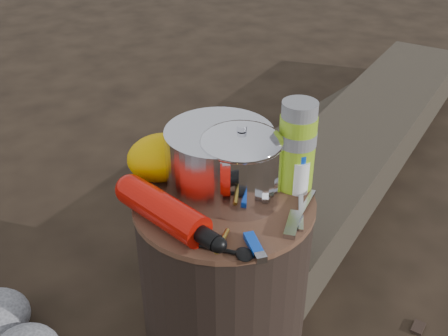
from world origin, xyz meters
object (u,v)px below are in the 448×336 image
object	(u,v)px
fuel_bottle	(164,210)
thermos	(297,146)
log_main	(359,142)
stump	(224,263)
travel_mug	(247,144)
camping_pot	(241,165)

from	to	relation	value
fuel_bottle	thermos	bearing A→B (deg)	-19.07
log_main	thermos	size ratio (longest dim) A/B	9.32
log_main	thermos	world-z (taller)	thermos
stump	thermos	bearing A→B (deg)	2.34
travel_mug	thermos	bearing A→B (deg)	-62.03
stump	fuel_bottle	bearing A→B (deg)	-162.75
fuel_bottle	travel_mug	world-z (taller)	travel_mug
log_main	camping_pot	world-z (taller)	camping_pot
log_main	camping_pot	xyz separation A→B (m)	(-0.72, -0.64, 0.40)
log_main	camping_pot	bearing A→B (deg)	-89.19
log_main	thermos	distance (m)	0.95
fuel_bottle	log_main	bearing A→B (deg)	8.16
fuel_bottle	travel_mug	xyz separation A→B (m)	(0.26, 0.19, 0.02)
fuel_bottle	thermos	world-z (taller)	thermos
stump	travel_mug	xyz separation A→B (m)	(0.11, 0.15, 0.25)
thermos	camping_pot	bearing A→B (deg)	-174.28
camping_pot	travel_mug	size ratio (longest dim) A/B	1.72
thermos	stump	bearing A→B (deg)	-177.66
camping_pot	thermos	distance (m)	0.14
fuel_bottle	thermos	xyz separation A→B (m)	(0.33, 0.05, 0.07)
fuel_bottle	camping_pot	bearing A→B (deg)	-16.42
log_main	travel_mug	size ratio (longest dim) A/B	19.16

